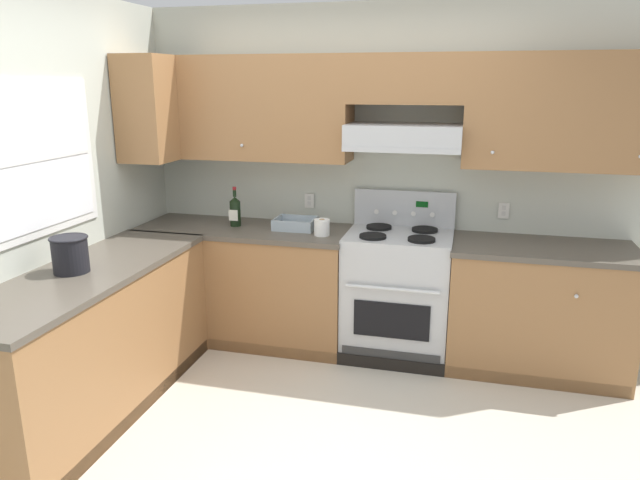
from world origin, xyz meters
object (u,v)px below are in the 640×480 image
(bucket, at_px, (70,254))
(paper_towel_roll, at_px, (322,227))
(stove, at_px, (397,293))
(wine_bottle, at_px, (235,211))
(bowl, at_px, (295,225))

(bucket, distance_m, paper_towel_roll, 1.70)
(stove, distance_m, paper_towel_roll, 0.75)
(wine_bottle, distance_m, paper_towel_roll, 0.73)
(wine_bottle, distance_m, bowl, 0.49)
(stove, xyz_separation_m, paper_towel_roll, (-0.55, -0.10, 0.49))
(stove, relative_size, paper_towel_roll, 10.04)
(stove, bearing_deg, paper_towel_roll, -169.84)
(bowl, bearing_deg, wine_bottle, -177.04)
(wine_bottle, xyz_separation_m, paper_towel_roll, (0.72, -0.11, -0.06))
(bowl, xyz_separation_m, bucket, (-0.97, -1.33, 0.08))
(bucket, bearing_deg, bowl, 53.97)
(stove, xyz_separation_m, wine_bottle, (-1.27, 0.02, 0.55))
(paper_towel_roll, bearing_deg, bucket, -135.47)
(wine_bottle, distance_m, bucket, 1.40)
(bowl, bearing_deg, stove, -2.92)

